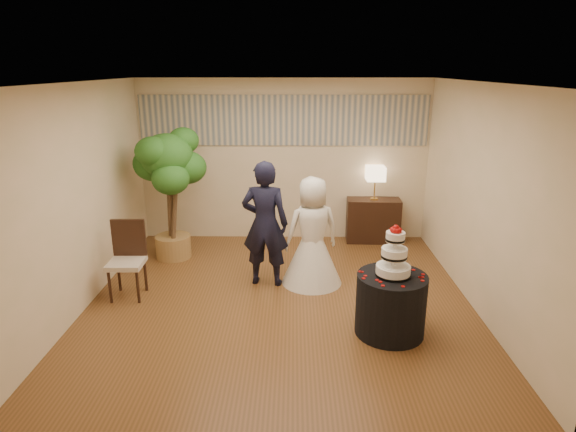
{
  "coord_description": "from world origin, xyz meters",
  "views": [
    {
      "loc": [
        0.18,
        -5.78,
        2.98
      ],
      "look_at": [
        0.1,
        0.4,
        1.05
      ],
      "focal_mm": 30.0,
      "sensor_mm": 36.0,
      "label": 1
    }
  ],
  "objects_px": {
    "groom": "(265,224)",
    "cake_table": "(391,304)",
    "bride": "(312,231)",
    "side_chair": "(126,261)",
    "table_lamp": "(375,183)",
    "ficus_tree": "(170,194)",
    "wedding_cake": "(394,251)",
    "console": "(373,220)"
  },
  "relations": [
    {
      "from": "wedding_cake",
      "to": "table_lamp",
      "type": "bearing_deg",
      "value": 84.85
    },
    {
      "from": "console",
      "to": "ficus_tree",
      "type": "height_order",
      "value": "ficus_tree"
    },
    {
      "from": "groom",
      "to": "wedding_cake",
      "type": "xyz_separation_m",
      "value": [
        1.52,
        -1.33,
        0.13
      ]
    },
    {
      "from": "ficus_tree",
      "to": "bride",
      "type": "bearing_deg",
      "value": -22.87
    },
    {
      "from": "cake_table",
      "to": "ficus_tree",
      "type": "relative_size",
      "value": 0.38
    },
    {
      "from": "groom",
      "to": "bride",
      "type": "distance_m",
      "value": 0.67
    },
    {
      "from": "bride",
      "to": "table_lamp",
      "type": "bearing_deg",
      "value": -139.44
    },
    {
      "from": "groom",
      "to": "ficus_tree",
      "type": "relative_size",
      "value": 0.84
    },
    {
      "from": "groom",
      "to": "bride",
      "type": "height_order",
      "value": "groom"
    },
    {
      "from": "wedding_cake",
      "to": "bride",
      "type": "bearing_deg",
      "value": 122.14
    },
    {
      "from": "cake_table",
      "to": "side_chair",
      "type": "relative_size",
      "value": 0.78
    },
    {
      "from": "groom",
      "to": "side_chair",
      "type": "bearing_deg",
      "value": 20.66
    },
    {
      "from": "ficus_tree",
      "to": "wedding_cake",
      "type": "bearing_deg",
      "value": -36.79
    },
    {
      "from": "cake_table",
      "to": "side_chair",
      "type": "distance_m",
      "value": 3.46
    },
    {
      "from": "groom",
      "to": "table_lamp",
      "type": "xyz_separation_m",
      "value": [
        1.79,
        1.76,
        0.17
      ]
    },
    {
      "from": "groom",
      "to": "bride",
      "type": "xyz_separation_m",
      "value": [
        0.66,
        0.03,
        -0.11
      ]
    },
    {
      "from": "groom",
      "to": "ficus_tree",
      "type": "bearing_deg",
      "value": -25.02
    },
    {
      "from": "bride",
      "to": "table_lamp",
      "type": "xyz_separation_m",
      "value": [
        1.14,
        1.73,
        0.28
      ]
    },
    {
      "from": "table_lamp",
      "to": "ficus_tree",
      "type": "relative_size",
      "value": 0.27
    },
    {
      "from": "wedding_cake",
      "to": "ficus_tree",
      "type": "distance_m",
      "value": 3.84
    },
    {
      "from": "cake_table",
      "to": "table_lamp",
      "type": "bearing_deg",
      "value": 84.85
    },
    {
      "from": "bride",
      "to": "side_chair",
      "type": "bearing_deg",
      "value": -5.2
    },
    {
      "from": "wedding_cake",
      "to": "side_chair",
      "type": "distance_m",
      "value": 3.49
    },
    {
      "from": "console",
      "to": "side_chair",
      "type": "xyz_separation_m",
      "value": [
        -3.62,
        -2.21,
        0.13
      ]
    },
    {
      "from": "side_chair",
      "to": "table_lamp",
      "type": "bearing_deg",
      "value": 30.37
    },
    {
      "from": "groom",
      "to": "side_chair",
      "type": "xyz_separation_m",
      "value": [
        -1.82,
        -0.45,
        -0.38
      ]
    },
    {
      "from": "cake_table",
      "to": "console",
      "type": "bearing_deg",
      "value": 84.85
    },
    {
      "from": "wedding_cake",
      "to": "ficus_tree",
      "type": "xyz_separation_m",
      "value": [
        -3.07,
        2.3,
        0.03
      ]
    },
    {
      "from": "ficus_tree",
      "to": "side_chair",
      "type": "bearing_deg",
      "value": -100.64
    },
    {
      "from": "ficus_tree",
      "to": "side_chair",
      "type": "relative_size",
      "value": 2.06
    },
    {
      "from": "groom",
      "to": "cake_table",
      "type": "xyz_separation_m",
      "value": [
        1.52,
        -1.33,
        -0.53
      ]
    },
    {
      "from": "cake_table",
      "to": "table_lamp",
      "type": "distance_m",
      "value": 3.18
    },
    {
      "from": "console",
      "to": "table_lamp",
      "type": "height_order",
      "value": "table_lamp"
    },
    {
      "from": "console",
      "to": "bride",
      "type": "bearing_deg",
      "value": -121.01
    },
    {
      "from": "groom",
      "to": "wedding_cake",
      "type": "bearing_deg",
      "value": 145.58
    },
    {
      "from": "groom",
      "to": "cake_table",
      "type": "distance_m",
      "value": 2.09
    },
    {
      "from": "cake_table",
      "to": "wedding_cake",
      "type": "bearing_deg",
      "value": 0.0
    },
    {
      "from": "cake_table",
      "to": "table_lamp",
      "type": "height_order",
      "value": "table_lamp"
    },
    {
      "from": "console",
      "to": "ficus_tree",
      "type": "xyz_separation_m",
      "value": [
        -3.35,
        -0.8,
        0.68
      ]
    },
    {
      "from": "side_chair",
      "to": "bride",
      "type": "bearing_deg",
      "value": 9.9
    },
    {
      "from": "bride",
      "to": "wedding_cake",
      "type": "xyz_separation_m",
      "value": [
        0.86,
        -1.36,
        0.25
      ]
    },
    {
      "from": "groom",
      "to": "cake_table",
      "type": "bearing_deg",
      "value": 145.58
    }
  ]
}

